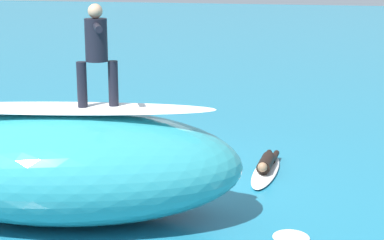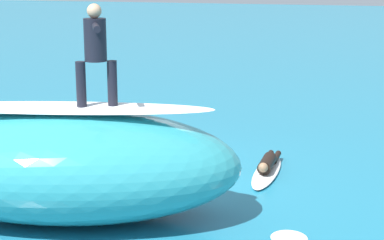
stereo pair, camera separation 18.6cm
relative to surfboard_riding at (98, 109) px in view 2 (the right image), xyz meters
name	(u,v)px [view 2 (the right image)]	position (x,y,z in m)	size (l,w,h in m)	color
ground_plane	(157,176)	(-0.22, -2.47, -1.96)	(120.00, 120.00, 0.00)	teal
wave_crest	(66,165)	(0.57, 0.12, -1.00)	(6.04, 2.84, 1.93)	teal
wave_foam_lip	(63,108)	(0.57, 0.12, 0.01)	(5.13, 1.00, 0.08)	white
surfboard_riding	(98,109)	(0.00, 0.00, 0.00)	(2.07, 0.52, 0.06)	silver
surfer_riding	(95,48)	(0.00, 0.00, 1.03)	(0.81, 1.51, 1.71)	black
surfboard_paddling	(267,172)	(-2.43, -3.20, -1.92)	(2.39, 0.48, 0.09)	silver
surfer_paddling	(268,162)	(-2.43, -3.33, -1.74)	(0.31, 1.68, 0.30)	black
foam_patch_near	(26,184)	(2.04, -1.05, -1.88)	(0.72, 0.51, 0.17)	white
foam_patch_mid	(289,238)	(-3.29, 0.15, -1.90)	(0.60, 0.58, 0.13)	white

